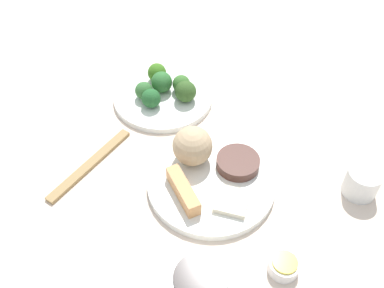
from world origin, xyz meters
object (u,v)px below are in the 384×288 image
main_plate (211,183)px  broccoli_plate (163,97)px  soy_sauce_bowl (201,284)px  chopsticks_pair (90,164)px  sauce_ramekin_hot_mustard (284,266)px  teacup (362,182)px

main_plate → broccoli_plate: 0.28m
soy_sauce_bowl → chopsticks_pair: size_ratio=0.48×
sauce_ramekin_hot_mustard → chopsticks_pair: sauce_ramekin_hot_mustard is taller
main_plate → sauce_ramekin_hot_mustard: 0.22m
broccoli_plate → chopsticks_pair: broccoli_plate is taller
main_plate → chopsticks_pair: size_ratio=1.11×
main_plate → soy_sauce_bowl: (0.22, -0.01, 0.01)m
soy_sauce_bowl → teacup: size_ratio=1.66×
broccoli_plate → chopsticks_pair: 0.25m
soy_sauce_bowl → teacup: (-0.21, 0.30, 0.01)m
teacup → chopsticks_pair: 0.54m
main_plate → sauce_ramekin_hot_mustard: (0.18, 0.13, 0.00)m
soy_sauce_bowl → teacup: bearing=125.3°
main_plate → teacup: 0.29m
soy_sauce_bowl → sauce_ramekin_hot_mustard: soy_sauce_bowl is taller
broccoli_plate → main_plate: bearing=24.9°
sauce_ramekin_hot_mustard → teacup: 0.24m
soy_sauce_bowl → sauce_ramekin_hot_mustard: (-0.04, 0.14, -0.01)m
main_plate → soy_sauce_bowl: bearing=-3.5°
chopsticks_pair → main_plate: bearing=81.0°
main_plate → broccoli_plate: size_ratio=1.07×
teacup → chopsticks_pair: teacup is taller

